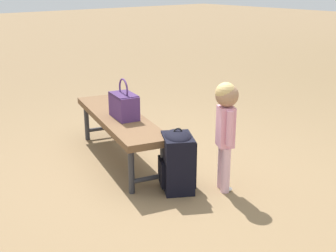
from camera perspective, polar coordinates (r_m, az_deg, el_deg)
ground_plane at (r=3.95m, az=-0.93°, el=-6.62°), size 40.00×40.00×0.00m
park_bench at (r=4.21m, az=-6.24°, el=0.62°), size 1.65×0.81×0.45m
handbag at (r=4.08m, az=-5.64°, el=2.75°), size 0.35×0.25×0.37m
child_standing at (r=3.55m, az=7.38°, el=0.77°), size 0.22×0.18×0.91m
backpack_large at (r=3.64m, az=1.22°, el=-4.25°), size 0.39×0.37×0.54m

